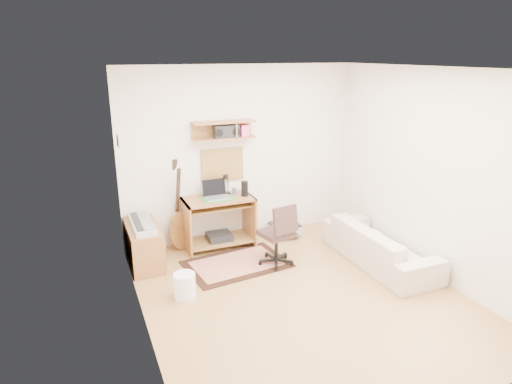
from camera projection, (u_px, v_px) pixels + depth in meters
name	position (u px, v px, depth m)	size (l,w,h in m)	color
floor	(302.00, 296.00, 5.28)	(3.60, 4.00, 0.01)	#B08149
ceiling	(309.00, 68.00, 4.49)	(3.60, 4.00, 0.01)	white
back_wall	(241.00, 154.00, 6.65)	(3.60, 0.01, 2.60)	#F0E3D1
left_wall	(138.00, 213.00, 4.23)	(0.01, 4.00, 2.60)	#F0E3D1
right_wall	(433.00, 174.00, 5.55)	(0.01, 4.00, 2.60)	#F0E3D1
wall_shelf	(224.00, 130.00, 6.31)	(0.90, 0.25, 0.26)	#9E6538
cork_board	(222.00, 165.00, 6.56)	(0.64, 0.03, 0.49)	tan
wall_photo	(118.00, 141.00, 5.43)	(0.02, 0.20, 0.15)	#4C8CBF
desk	(219.00, 222.00, 6.52)	(1.00, 0.55, 0.75)	#9E6538
laptop	(217.00, 190.00, 6.34)	(0.34, 0.34, 0.26)	silver
speaker	(245.00, 189.00, 6.47)	(0.10, 0.10, 0.22)	black
desk_lamp	(228.00, 184.00, 6.55)	(0.10, 0.10, 0.31)	black
pencil_cup	(234.00, 191.00, 6.58)	(0.06, 0.06, 0.09)	#344E9D
boombox	(226.00, 131.00, 6.32)	(0.36, 0.16, 0.18)	black
rug	(237.00, 264.00, 6.05)	(1.34, 0.90, 0.02)	beige
task_chair	(276.00, 234.00, 5.94)	(0.45, 0.45, 0.89)	#34221F
cabinet	(144.00, 245.00, 5.98)	(0.40, 0.90, 0.55)	#9E6538
music_keyboard	(142.00, 224.00, 5.89)	(0.26, 0.83, 0.07)	#B2B5BA
guitar	(179.00, 206.00, 6.35)	(0.35, 0.22, 1.32)	#9D6A30
waste_basket	(185.00, 286.00, 5.19)	(0.26, 0.26, 0.31)	white
printer	(285.00, 229.00, 7.02)	(0.46, 0.36, 0.17)	#A5A8AA
sofa	(380.00, 239.00, 6.00)	(1.81, 0.53, 0.71)	beige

